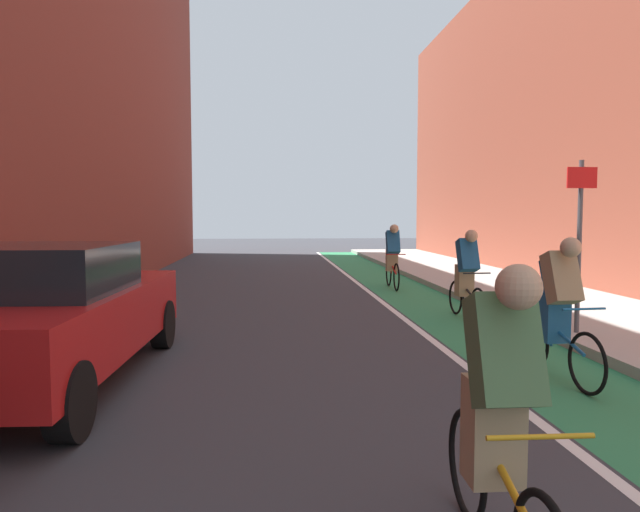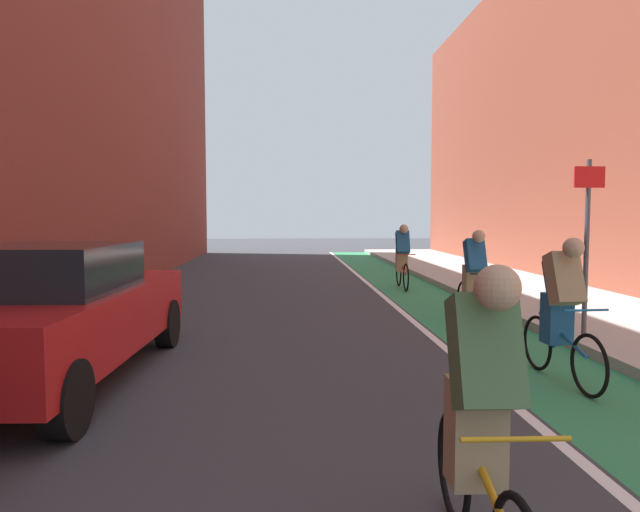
% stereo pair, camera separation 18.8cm
% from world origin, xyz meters
% --- Properties ---
extents(ground_plane, '(72.09, 72.09, 0.00)m').
position_xyz_m(ground_plane, '(0.00, 12.38, 0.00)').
color(ground_plane, '#38383D').
extents(bike_lane_paint, '(1.60, 32.77, 0.00)m').
position_xyz_m(bike_lane_paint, '(2.97, 14.38, 0.00)').
color(bike_lane_paint, '#2D8451').
rests_on(bike_lane_paint, ground).
extents(lane_divider_stripe, '(0.12, 32.77, 0.00)m').
position_xyz_m(lane_divider_stripe, '(2.07, 14.38, 0.00)').
color(lane_divider_stripe, white).
rests_on(lane_divider_stripe, ground).
extents(sidewalk_right, '(3.34, 32.77, 0.14)m').
position_xyz_m(sidewalk_right, '(5.44, 14.38, 0.07)').
color(sidewalk_right, '#A8A59E').
rests_on(sidewalk_right, ground).
extents(building_facade_right, '(2.40, 28.77, 9.77)m').
position_xyz_m(building_facade_right, '(8.31, 16.38, 4.89)').
color(building_facade_right, '#9E4C38').
rests_on(building_facade_right, ground).
extents(parked_sedan_red, '(2.07, 4.50, 1.53)m').
position_xyz_m(parked_sedan_red, '(-2.72, 8.51, 0.79)').
color(parked_sedan_red, red).
rests_on(parked_sedan_red, ground).
extents(cyclist_lead, '(0.48, 1.71, 1.61)m').
position_xyz_m(cyclist_lead, '(0.86, 4.94, 0.85)').
color(cyclist_lead, black).
rests_on(cyclist_lead, ground).
extents(cyclist_mid, '(0.48, 1.70, 1.60)m').
position_xyz_m(cyclist_mid, '(2.88, 8.21, 0.85)').
color(cyclist_mid, black).
rests_on(cyclist_mid, ground).
extents(cyclist_trailing, '(0.48, 1.68, 1.59)m').
position_xyz_m(cyclist_trailing, '(3.15, 11.98, 0.80)').
color(cyclist_trailing, black).
rests_on(cyclist_trailing, ground).
extents(cyclist_far, '(0.48, 1.73, 1.62)m').
position_xyz_m(cyclist_far, '(2.77, 16.37, 0.81)').
color(cyclist_far, black).
rests_on(cyclist_far, ground).
extents(street_sign_post, '(0.44, 0.07, 2.49)m').
position_xyz_m(street_sign_post, '(4.13, 10.04, 1.63)').
color(street_sign_post, '#4C4C51').
rests_on(street_sign_post, sidewalk_right).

